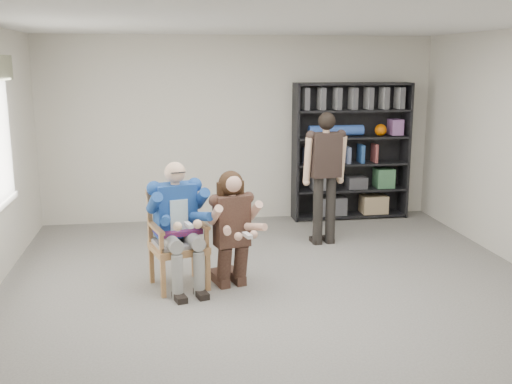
{
  "coord_description": "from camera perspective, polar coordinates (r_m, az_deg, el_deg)",
  "views": [
    {
      "loc": [
        -1.15,
        -5.56,
        2.41
      ],
      "look_at": [
        -0.2,
        0.6,
        1.05
      ],
      "focal_mm": 42.0,
      "sensor_mm": 36.0,
      "label": 1
    }
  ],
  "objects": [
    {
      "name": "bookshelf",
      "position": [
        9.39,
        9.04,
        3.83
      ],
      "size": [
        1.8,
        0.38,
        2.1
      ],
      "primitive_type": null,
      "color": "black",
      "rests_on": "floor"
    },
    {
      "name": "seated_man",
      "position": [
        6.48,
        -7.44,
        -3.16
      ],
      "size": [
        0.8,
        0.96,
        1.39
      ],
      "primitive_type": null,
      "rotation": [
        0.0,
        0.0,
        0.27
      ],
      "color": "navy",
      "rests_on": "floor"
    },
    {
      "name": "room_shell",
      "position": [
        5.77,
        2.87,
        2.2
      ],
      "size": [
        6.0,
        7.0,
        2.8
      ],
      "primitive_type": null,
      "color": "silver",
      "rests_on": "ground"
    },
    {
      "name": "standing_man",
      "position": [
        7.97,
        6.59,
        1.2
      ],
      "size": [
        0.58,
        0.37,
        1.77
      ],
      "primitive_type": null,
      "rotation": [
        0.0,
        0.0,
        0.13
      ],
      "color": "black",
      "rests_on": "floor"
    },
    {
      "name": "armchair",
      "position": [
        6.52,
        -7.4,
        -4.52
      ],
      "size": [
        0.76,
        0.74,
        1.07
      ],
      "primitive_type": null,
      "rotation": [
        0.0,
        0.0,
        0.27
      ],
      "color": "#A4633D",
      "rests_on": "floor"
    },
    {
      "name": "kneeling_woman",
      "position": [
        6.41,
        -2.2,
        -3.76
      ],
      "size": [
        0.74,
        0.97,
        1.27
      ],
      "primitive_type": null,
      "rotation": [
        0.0,
        0.0,
        0.27
      ],
      "color": "#351E1A",
      "rests_on": "floor"
    },
    {
      "name": "floor",
      "position": [
        6.17,
        2.73,
        -10.7
      ],
      "size": [
        6.0,
        7.0,
        0.01
      ],
      "primitive_type": "cube",
      "color": "slate",
      "rests_on": "ground"
    }
  ]
}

